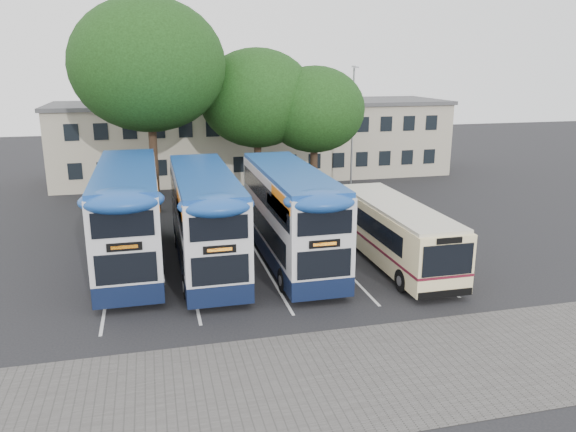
# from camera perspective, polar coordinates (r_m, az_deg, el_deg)

# --- Properties ---
(ground) EXTENTS (120.00, 120.00, 0.00)m
(ground) POSITION_cam_1_polar(r_m,az_deg,el_deg) (23.14, 9.40, -8.49)
(ground) COLOR black
(ground) RESTS_ON ground
(paving_strip) EXTENTS (40.00, 6.00, 0.01)m
(paving_strip) POSITION_cam_1_polar(r_m,az_deg,el_deg) (18.34, 9.74, -15.23)
(paving_strip) COLOR #595654
(paving_strip) RESTS_ON ground
(bay_lines) EXTENTS (14.12, 11.00, 0.01)m
(bay_lines) POSITION_cam_1_polar(r_m,az_deg,el_deg) (26.53, -2.39, -5.12)
(bay_lines) COLOR silver
(bay_lines) RESTS_ON ground
(depot_building) EXTENTS (32.40, 8.40, 6.20)m
(depot_building) POSITION_cam_1_polar(r_m,az_deg,el_deg) (47.56, -3.32, 7.90)
(depot_building) COLOR #B2AA8F
(depot_building) RESTS_ON ground
(lamp_post) EXTENTS (0.25, 1.05, 9.06)m
(lamp_post) POSITION_cam_1_polar(r_m,az_deg,el_deg) (42.19, 6.59, 9.52)
(lamp_post) COLOR gray
(lamp_post) RESTS_ON ground
(tree_left) EXTENTS (9.40, 9.40, 13.13)m
(tree_left) POSITION_cam_1_polar(r_m,az_deg,el_deg) (35.96, -14.03, 14.64)
(tree_left) COLOR black
(tree_left) RESTS_ON ground
(tree_mid) EXTENTS (7.76, 7.76, 10.26)m
(tree_mid) POSITION_cam_1_polar(r_m,az_deg,el_deg) (38.57, -3.17, 11.85)
(tree_mid) COLOR black
(tree_mid) RESTS_ON ground
(tree_right) EXTENTS (6.78, 6.78, 9.11)m
(tree_right) POSITION_cam_1_polar(r_m,az_deg,el_deg) (38.49, 2.71, 10.74)
(tree_right) COLOR black
(tree_right) RESTS_ON ground
(bus_dd_left) EXTENTS (2.73, 11.26, 4.70)m
(bus_dd_left) POSITION_cam_1_polar(r_m,az_deg,el_deg) (26.98, -15.87, 0.40)
(bus_dd_left) COLOR #0E1834
(bus_dd_left) RESTS_ON ground
(bus_dd_mid) EXTENTS (2.62, 10.80, 4.50)m
(bus_dd_mid) POSITION_cam_1_polar(r_m,az_deg,el_deg) (26.08, -8.43, 0.07)
(bus_dd_mid) COLOR #0E1834
(bus_dd_mid) RESTS_ON ground
(bus_dd_right) EXTENTS (2.62, 10.82, 4.51)m
(bus_dd_right) POSITION_cam_1_polar(r_m,az_deg,el_deg) (26.44, 0.19, 0.46)
(bus_dd_right) COLOR #0E1834
(bus_dd_right) RESTS_ON ground
(bus_single) EXTENTS (2.49, 9.80, 2.92)m
(bus_single) POSITION_cam_1_polar(r_m,az_deg,el_deg) (26.97, 10.74, -1.34)
(bus_single) COLOR #FAE6A7
(bus_single) RESTS_ON ground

